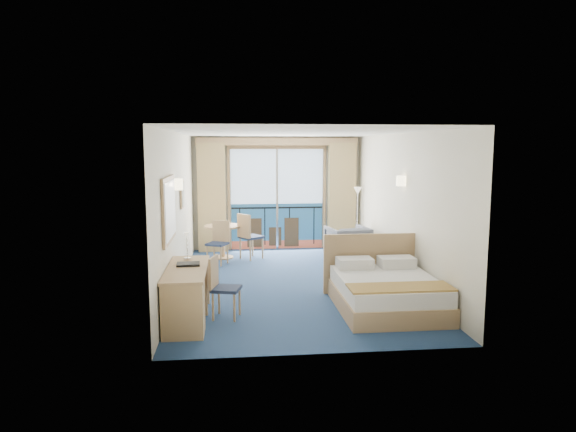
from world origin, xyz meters
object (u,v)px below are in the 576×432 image
Objects in this scene: bed at (386,290)px; desk at (184,301)px; floor_lamp at (358,203)px; nightstand at (394,271)px; desk_chair at (221,283)px; armchair at (348,244)px; table_chair_b at (219,240)px; table_chair_a at (248,234)px; round_table at (223,233)px.

bed is 3.03m from desk.
bed is at bearing -97.98° from floor_lamp.
desk_chair reaches higher than nightstand.
armchair is 0.93× the size of table_chair_b.
nightstand is at bearing -8.62° from table_chair_b.
table_chair_a is (0.98, 4.40, 0.14)m from desk.
table_chair_a reaches higher than table_chair_b.
desk is 4.51m from table_chair_a.
table_chair_a is at bearing 7.04° from desk_chair.
bed is 4.66m from round_table.
desk_chair is (-3.02, -1.45, 0.25)m from nightstand.
nightstand is 3.36m from desk_chair.
bed is at bearing 170.67° from table_chair_a.
floor_lamp is 5.51m from desk_chair.
desk is 4.60m from round_table.
nightstand is at bearing -49.85° from desk_chair.
nightstand is 3.77m from table_chair_b.
nightstand is 0.34× the size of floor_lamp.
armchair is at bearing -138.50° from table_chair_a.
floor_lamp reaches higher than table_chair_b.
nightstand is 0.31× the size of desk.
table_chair_a is (0.55, -0.18, 0.01)m from round_table.
bed is 2.13× the size of desk_chair.
round_table is 0.90× the size of table_chair_b.
desk is (-3.49, -1.97, 0.17)m from nightstand.
nightstand is 2.05m from armchair.
armchair reaches higher than nightstand.
table_chair_b is (-2.61, 3.36, 0.23)m from bed.
desk is at bearing -95.26° from round_table.
desk is at bearing 151.99° from desk_chair.
table_chair_b reaches higher than armchair.
bed reaches higher than round_table.
table_chair_a reaches higher than armchair.
bed is at bearing 77.52° from armchair.
armchair is (-0.39, 2.01, 0.13)m from nightstand.
desk_chair is 4.07m from round_table.
table_chair_b is (-0.07, -0.54, -0.05)m from round_table.
table_chair_a reaches higher than desk_chair.
armchair is 0.94× the size of desk_chair.
desk_chair is 3.52m from table_chair_b.
bed is 2.34× the size of round_table.
bed reaches higher than desk.
round_table reaches higher than nightstand.
desk is at bearing -167.10° from bed.
floor_lamp reaches higher than desk.
desk_chair is at bearing 42.87° from armchair.
floor_lamp is 1.70× the size of desk_chair.
desk_chair is 0.99× the size of table_chair_b.
desk is 0.71m from desk_chair.
nightstand is (0.54, 1.30, -0.03)m from bed.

